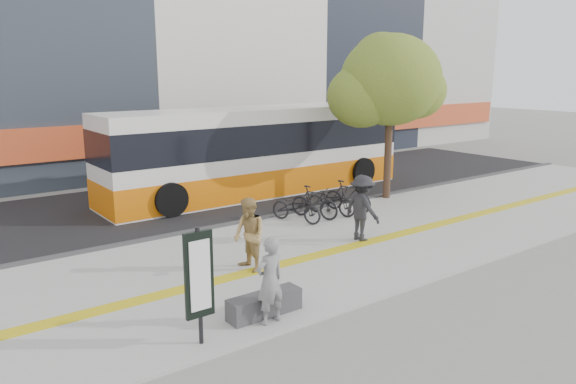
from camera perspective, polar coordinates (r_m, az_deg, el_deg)
ground at (r=13.84m, az=3.73°, el=-8.45°), size 120.00×120.00×0.00m
sidewalk at (r=14.93m, az=-0.03°, el=-6.67°), size 40.00×7.00×0.08m
tactile_strip at (r=14.53m, az=1.16°, el=-7.02°), size 40.00×0.45×0.01m
street at (r=21.18m, az=-12.24°, el=-1.20°), size 40.00×8.00×0.06m
curb at (r=17.72m, az=-6.82°, el=-3.56°), size 40.00×0.25×0.14m
bench at (r=11.38m, az=-2.45°, el=-11.56°), size 1.60×0.45×0.45m
signboard at (r=9.97m, az=-9.21°, el=-8.66°), size 0.55×0.10×2.20m
street_tree at (r=21.39m, az=10.33°, el=11.15°), size 4.40×3.80×6.31m
bus at (r=22.23m, az=-3.05°, el=4.03°), size 12.92×3.06×3.44m
bicycle_row at (r=18.64m, az=3.57°, el=-1.01°), size 3.43×1.98×1.09m
seated_woman at (r=10.79m, az=-1.90°, el=-9.17°), size 0.68×0.48×1.75m
pedestrian_tan at (r=13.55m, az=-4.05°, el=-4.45°), size 0.70×0.89×1.84m
pedestrian_dark at (r=16.07m, az=7.70°, el=-1.64°), size 0.74×1.26×1.94m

